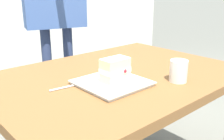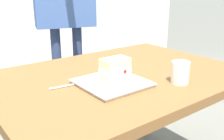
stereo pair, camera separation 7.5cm
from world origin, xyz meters
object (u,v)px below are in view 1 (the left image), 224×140
patio_table (117,94)px  dessert_fork (72,86)px  dessert_plate (112,83)px  cake_slice (115,70)px  coffee_cup (179,71)px

patio_table → dessert_fork: (-0.25, -0.00, 0.11)m
patio_table → dessert_plate: (-0.12, -0.10, 0.11)m
dessert_plate → cake_slice: cake_slice is taller
dessert_plate → dessert_fork: bearing=144.9°
cake_slice → dessert_plate: bearing=153.5°
dessert_plate → coffee_cup: 0.29m
patio_table → dessert_plate: bearing=-140.4°
coffee_cup → patio_table: bearing=116.1°
patio_table → cake_slice: cake_slice is taller
dessert_fork → coffee_cup: size_ratio=1.81×
cake_slice → dessert_fork: bearing=145.5°
dessert_fork → coffee_cup: coffee_cup is taller
patio_table → coffee_cup: size_ratio=12.32×
cake_slice → dessert_fork: cake_slice is taller
dessert_plate → coffee_cup: (0.24, -0.16, 0.04)m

